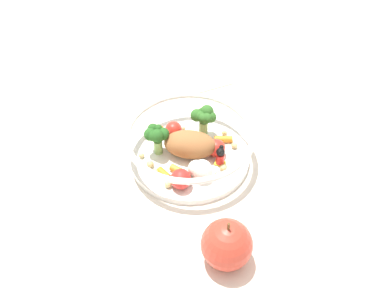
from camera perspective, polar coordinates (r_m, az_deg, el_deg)
name	(u,v)px	position (r m, az deg, el deg)	size (l,w,h in m)	color
ground_plane	(199,152)	(0.74, 0.90, -1.08)	(2.40, 2.40, 0.00)	silver
food_container	(192,147)	(0.71, 0.05, -0.35)	(0.21, 0.21, 0.07)	white
loose_apple	(230,244)	(0.59, 5.04, -13.20)	(0.07, 0.07, 0.08)	#BC3828
folded_napkin	(200,70)	(0.93, 1.12, 9.88)	(0.10, 0.15, 0.01)	silver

